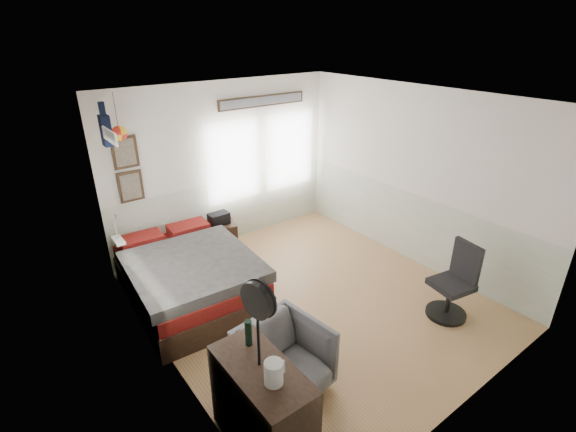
{
  "coord_description": "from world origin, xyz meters",
  "views": [
    {
      "loc": [
        -3.11,
        -3.59,
        3.45
      ],
      "look_at": [
        -0.1,
        0.4,
        1.15
      ],
      "focal_mm": 26.0,
      "sensor_mm": 36.0,
      "label": 1
    }
  ],
  "objects_px": {
    "nightstand": "(220,237)",
    "task_chair": "(454,287)",
    "dresser": "(262,407)",
    "armchair": "(284,359)",
    "bed": "(189,277)"
  },
  "relations": [
    {
      "from": "dresser",
      "to": "armchair",
      "type": "xyz_separation_m",
      "value": [
        0.54,
        0.41,
        -0.08
      ]
    },
    {
      "from": "armchair",
      "to": "dresser",
      "type": "bearing_deg",
      "value": -149.68
    },
    {
      "from": "bed",
      "to": "nightstand",
      "type": "bearing_deg",
      "value": 46.96
    },
    {
      "from": "task_chair",
      "to": "armchair",
      "type": "bearing_deg",
      "value": -177.63
    },
    {
      "from": "dresser",
      "to": "nightstand",
      "type": "bearing_deg",
      "value": 67.26
    },
    {
      "from": "dresser",
      "to": "task_chair",
      "type": "distance_m",
      "value": 2.98
    },
    {
      "from": "bed",
      "to": "nightstand",
      "type": "xyz_separation_m",
      "value": [
        0.97,
        0.91,
        -0.08
      ]
    },
    {
      "from": "armchair",
      "to": "task_chair",
      "type": "xyz_separation_m",
      "value": [
        2.44,
        -0.33,
        0.05
      ]
    },
    {
      "from": "bed",
      "to": "dresser",
      "type": "bearing_deg",
      "value": -96.4
    },
    {
      "from": "nightstand",
      "to": "task_chair",
      "type": "distance_m",
      "value": 3.64
    },
    {
      "from": "armchair",
      "to": "task_chair",
      "type": "bearing_deg",
      "value": -14.32
    },
    {
      "from": "armchair",
      "to": "nightstand",
      "type": "distance_m",
      "value": 3.09
    },
    {
      "from": "dresser",
      "to": "task_chair",
      "type": "bearing_deg",
      "value": 1.59
    },
    {
      "from": "nightstand",
      "to": "dresser",
      "type": "bearing_deg",
      "value": -98.4
    },
    {
      "from": "dresser",
      "to": "nightstand",
      "type": "relative_size",
      "value": 2.0
    }
  ]
}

